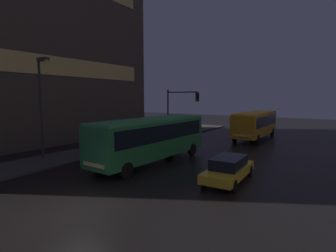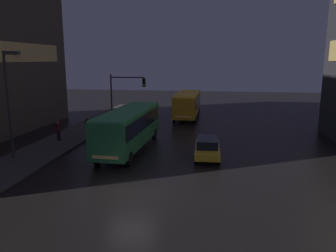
{
  "view_description": "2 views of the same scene",
  "coord_description": "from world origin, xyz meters",
  "px_view_note": "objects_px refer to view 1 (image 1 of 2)",
  "views": [
    {
      "loc": [
        9.08,
        -6.61,
        4.78
      ],
      "look_at": [
        -1.08,
        8.51,
        2.79
      ],
      "focal_mm": 28.0,
      "sensor_mm": 36.0,
      "label": 1
    },
    {
      "loc": [
        4.57,
        -16.21,
        7.11
      ],
      "look_at": [
        0.15,
        11.93,
        1.34
      ],
      "focal_mm": 35.0,
      "sensor_mm": 36.0,
      "label": 2
    }
  ],
  "objects_px": {
    "bus_far": "(255,123)",
    "street_lamp_sidewalk": "(42,92)",
    "bus_near": "(152,136)",
    "car_taxi": "(229,168)",
    "traffic_light_main": "(179,106)",
    "pedestrian_far": "(135,135)",
    "pedestrian_near": "(103,137)"
  },
  "relations": [
    {
      "from": "bus_far",
      "to": "street_lamp_sidewalk",
      "type": "distance_m",
      "value": 22.28
    },
    {
      "from": "bus_near",
      "to": "street_lamp_sidewalk",
      "type": "height_order",
      "value": "street_lamp_sidewalk"
    },
    {
      "from": "car_taxi",
      "to": "bus_far",
      "type": "bearing_deg",
      "value": -81.77
    },
    {
      "from": "bus_near",
      "to": "traffic_light_main",
      "type": "height_order",
      "value": "traffic_light_main"
    },
    {
      "from": "bus_far",
      "to": "traffic_light_main",
      "type": "relative_size",
      "value": 1.71
    },
    {
      "from": "bus_near",
      "to": "pedestrian_far",
      "type": "bearing_deg",
      "value": -36.83
    },
    {
      "from": "car_taxi",
      "to": "pedestrian_near",
      "type": "bearing_deg",
      "value": -12.8
    },
    {
      "from": "bus_near",
      "to": "bus_far",
      "type": "relative_size",
      "value": 1.1
    },
    {
      "from": "pedestrian_far",
      "to": "bus_far",
      "type": "bearing_deg",
      "value": -57.61
    },
    {
      "from": "car_taxi",
      "to": "pedestrian_near",
      "type": "distance_m",
      "value": 13.25
    },
    {
      "from": "traffic_light_main",
      "to": "bus_near",
      "type": "bearing_deg",
      "value": -71.26
    },
    {
      "from": "bus_far",
      "to": "pedestrian_far",
      "type": "bearing_deg",
      "value": 53.41
    },
    {
      "from": "pedestrian_far",
      "to": "street_lamp_sidewalk",
      "type": "distance_m",
      "value": 9.22
    },
    {
      "from": "bus_far",
      "to": "traffic_light_main",
      "type": "bearing_deg",
      "value": 49.81
    },
    {
      "from": "car_taxi",
      "to": "traffic_light_main",
      "type": "height_order",
      "value": "traffic_light_main"
    },
    {
      "from": "bus_far",
      "to": "pedestrian_far",
      "type": "distance_m",
      "value": 14.14
    },
    {
      "from": "bus_near",
      "to": "pedestrian_far",
      "type": "relative_size",
      "value": 6.39
    },
    {
      "from": "pedestrian_far",
      "to": "street_lamp_sidewalk",
      "type": "xyz_separation_m",
      "value": [
        -2.08,
        -8.04,
        4.01
      ]
    },
    {
      "from": "pedestrian_far",
      "to": "street_lamp_sidewalk",
      "type": "height_order",
      "value": "street_lamp_sidewalk"
    },
    {
      "from": "bus_far",
      "to": "pedestrian_near",
      "type": "bearing_deg",
      "value": 54.59
    },
    {
      "from": "bus_near",
      "to": "car_taxi",
      "type": "bearing_deg",
      "value": 173.37
    },
    {
      "from": "car_taxi",
      "to": "pedestrian_near",
      "type": "relative_size",
      "value": 2.72
    },
    {
      "from": "street_lamp_sidewalk",
      "to": "bus_far",
      "type": "bearing_deg",
      "value": 61.65
    },
    {
      "from": "bus_far",
      "to": "traffic_light_main",
      "type": "height_order",
      "value": "traffic_light_main"
    },
    {
      "from": "pedestrian_far",
      "to": "traffic_light_main",
      "type": "relative_size",
      "value": 0.29
    },
    {
      "from": "bus_far",
      "to": "car_taxi",
      "type": "height_order",
      "value": "bus_far"
    },
    {
      "from": "bus_far",
      "to": "traffic_light_main",
      "type": "xyz_separation_m",
      "value": [
        -5.98,
        -7.12,
        1.97
      ]
    },
    {
      "from": "bus_far",
      "to": "car_taxi",
      "type": "relative_size",
      "value": 2.06
    },
    {
      "from": "traffic_light_main",
      "to": "street_lamp_sidewalk",
      "type": "distance_m",
      "value": 13.14
    },
    {
      "from": "bus_near",
      "to": "street_lamp_sidewalk",
      "type": "bearing_deg",
      "value": 29.4
    },
    {
      "from": "bus_far",
      "to": "pedestrian_near",
      "type": "relative_size",
      "value": 5.6
    },
    {
      "from": "car_taxi",
      "to": "bus_near",
      "type": "bearing_deg",
      "value": -10.65
    }
  ]
}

